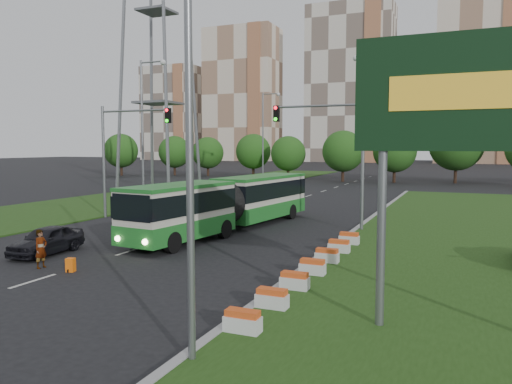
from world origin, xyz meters
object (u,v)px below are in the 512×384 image
at_px(articulated_bus, 228,203).
at_px(car_left_near, 47,240).
at_px(traffic_mast_median, 336,143).
at_px(shopping_trolley, 71,265).
at_px(billboard, 475,105).
at_px(pedestrian, 41,249).
at_px(traffic_mast_left, 122,143).
at_px(car_left_far, 166,205).

relative_size(articulated_bus, car_left_near, 4.16).
relative_size(traffic_mast_median, articulated_bus, 0.48).
bearing_deg(shopping_trolley, traffic_mast_median, 47.95).
height_order(billboard, car_left_near, billboard).
xyz_separation_m(billboard, shopping_trolley, (-14.97, 1.67, -5.88)).
bearing_deg(pedestrian, shopping_trolley, -89.72).
relative_size(traffic_mast_left, articulated_bus, 0.48).
xyz_separation_m(billboard, traffic_mast_median, (-7.47, 16.00, -0.81)).
height_order(car_left_far, shopping_trolley, car_left_far).
xyz_separation_m(car_left_near, shopping_trolley, (3.49, -2.17, -0.40)).
xyz_separation_m(articulated_bus, pedestrian, (-3.07, -11.62, -0.86)).
distance_m(traffic_mast_median, articulated_bus, 7.55).
distance_m(traffic_mast_left, articulated_bus, 9.99).
relative_size(billboard, pedestrian, 4.86).
bearing_deg(traffic_mast_median, shopping_trolley, -117.61).
distance_m(traffic_mast_median, traffic_mast_left, 15.19).
height_order(traffic_mast_median, pedestrian, traffic_mast_median).
distance_m(traffic_mast_left, pedestrian, 15.32).
xyz_separation_m(traffic_mast_median, traffic_mast_left, (-15.16, -1.00, 0.00)).
xyz_separation_m(traffic_mast_median, shopping_trolley, (-7.49, -14.33, -5.07)).
bearing_deg(articulated_bus, car_left_near, -110.78).
height_order(traffic_mast_left, pedestrian, traffic_mast_left).
relative_size(traffic_mast_median, traffic_mast_left, 1.00).
distance_m(billboard, articulated_bus, 19.47).
bearing_deg(car_left_far, traffic_mast_median, -4.64).
distance_m(traffic_mast_left, car_left_far, 5.63).
relative_size(billboard, car_left_far, 1.80).
relative_size(traffic_mast_left, pedestrian, 4.86).
height_order(billboard, traffic_mast_left, same).
distance_m(car_left_near, shopping_trolley, 4.13).
bearing_deg(traffic_mast_median, car_left_near, -132.10).
bearing_deg(car_left_near, traffic_mast_left, 106.49).
height_order(traffic_mast_left, shopping_trolley, traffic_mast_left).
bearing_deg(pedestrian, articulated_bus, -14.03).
xyz_separation_m(traffic_mast_median, pedestrian, (-9.09, -14.32, -4.53)).
distance_m(billboard, traffic_mast_median, 17.68).
xyz_separation_m(traffic_mast_left, car_left_near, (4.17, -11.16, -4.67)).
xyz_separation_m(billboard, traffic_mast_left, (-22.63, 15.00, -0.81)).
bearing_deg(car_left_near, shopping_trolley, -35.82).
xyz_separation_m(articulated_bus, shopping_trolley, (-1.48, -11.63, -1.40)).
bearing_deg(shopping_trolley, car_left_near, 133.73).
xyz_separation_m(car_left_far, pedestrian, (4.21, -15.95, 0.09)).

